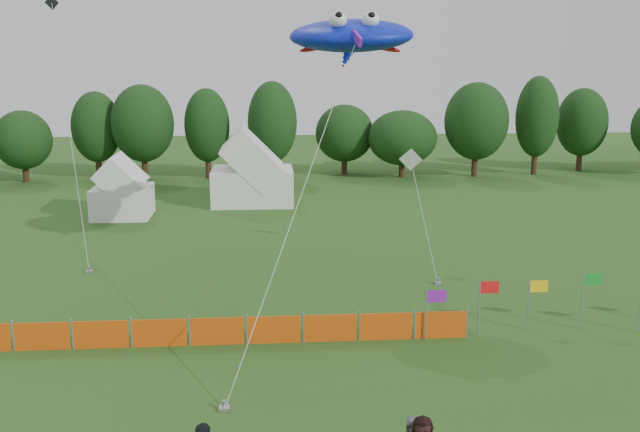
{
  "coord_description": "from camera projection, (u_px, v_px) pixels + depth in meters",
  "views": [
    {
      "loc": [
        -1.63,
        -14.99,
        9.84
      ],
      "look_at": [
        0.0,
        6.0,
        5.2
      ],
      "focal_mm": 40.0,
      "sensor_mm": 36.0,
      "label": 1
    }
  ],
  "objects": [
    {
      "name": "barrier_fence",
      "position": [
        217.0,
        331.0,
        25.0
      ],
      "size": [
        17.9,
        0.06,
        1.0
      ],
      "color": "#CF4B0B",
      "rests_on": "ground"
    },
    {
      "name": "small_kite_white",
      "position": [
        418.0,
        193.0,
        34.33
      ],
      "size": [
        1.14,
        4.97,
        5.55
      ],
      "color": "silver",
      "rests_on": "ground"
    },
    {
      "name": "tent_left",
      "position": [
        122.0,
        192.0,
        45.22
      ],
      "size": [
        3.61,
        3.61,
        3.19
      ],
      "color": "white",
      "rests_on": "ground"
    },
    {
      "name": "flag_row",
      "position": [
        564.0,
        297.0,
        26.05
      ],
      "size": [
        10.73,
        0.77,
        2.13
      ],
      "color": "gray",
      "rests_on": "ground"
    },
    {
      "name": "tent_right",
      "position": [
        252.0,
        175.0,
        49.38
      ],
      "size": [
        5.66,
        4.53,
        4.0
      ],
      "color": "white",
      "rests_on": "ground"
    },
    {
      "name": "stingray_kite",
      "position": [
        351.0,
        37.0,
        30.4
      ],
      "size": [
        8.24,
        19.05,
        11.78
      ],
      "color": "#1024E9",
      "rests_on": "ground"
    },
    {
      "name": "treeline",
      "position": [
        303.0,
        128.0,
        59.8
      ],
      "size": [
        104.57,
        8.78,
        8.36
      ],
      "color": "#382314",
      "rests_on": "ground"
    },
    {
      "name": "small_kite_dark",
      "position": [
        66.0,
        103.0,
        37.92
      ],
      "size": [
        4.35,
        11.11,
        13.49
      ],
      "color": "black",
      "rests_on": "ground"
    }
  ]
}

